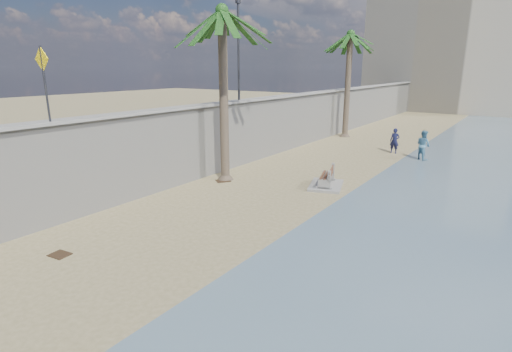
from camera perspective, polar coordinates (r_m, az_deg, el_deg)
The scene contains 13 objects.
ground_plane at distance 11.19m, azimuth -19.32°, elevation -14.23°, with size 140.00×140.00×0.00m, color #99885D.
seawall at distance 28.98m, azimuth 7.16°, elevation 8.06°, with size 0.45×70.00×3.50m, color gray.
wall_cap at distance 28.81m, azimuth 7.28°, elevation 11.61°, with size 0.80×70.00×0.12m, color gray.
end_building at distance 58.37m, azimuth 25.81°, elevation 15.49°, with size 18.00×12.00×14.00m, color #B7AA93.
bench_far at distance 18.67m, azimuth 10.01°, elevation -0.38°, with size 2.00×2.42×0.87m.
palm_mid at distance 19.12m, azimuth -4.89°, elevation 22.18°, with size 5.00×5.00×8.67m.
palm_back at distance 32.31m, azimuth 13.37°, elevation 18.93°, with size 5.00×5.00×8.63m.
pedestrian_sign at distance 14.90m, azimuth -28.07°, elevation 12.80°, with size 0.78×0.07×2.40m.
streetlight at distance 21.97m, azimuth -2.52°, elevation 18.67°, with size 0.28×0.28×5.12m.
person_a at distance 27.02m, azimuth 19.21°, elevation 5.01°, with size 0.66×0.45×1.83m, color #141637.
person_b at distance 25.73m, azimuth 22.79°, elevation 4.32°, with size 0.94×0.73×1.95m, color teal.
debris_b at distance 13.31m, azimuth -26.24°, elevation -10.04°, with size 0.57×0.46×0.03m, color #382616.
debris_c at distance 19.43m, azimuth -4.71°, elevation -0.69°, with size 0.67×0.54×0.03m, color #382616.
Camera 1 is at (8.17, -5.45, 5.36)m, focal length 28.00 mm.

